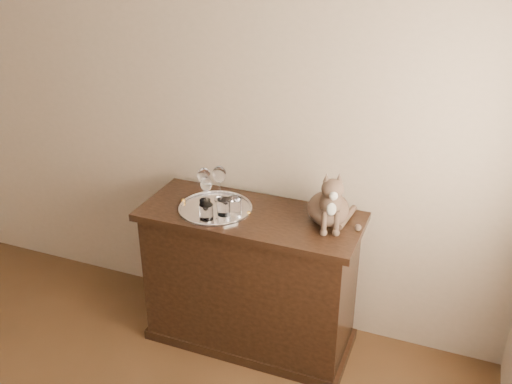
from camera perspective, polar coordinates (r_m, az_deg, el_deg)
wall_back at (r=3.36m, az=-8.23°, el=9.56°), size 4.00×0.10×2.70m
sideboard at (r=3.27m, az=-0.54°, el=-8.72°), size 1.20×0.50×0.85m
tray at (r=3.09m, az=-4.08°, el=-1.71°), size 0.40×0.40×0.01m
wine_glass_a at (r=3.13m, az=-5.19°, el=0.75°), size 0.08×0.08×0.20m
wine_glass_b at (r=3.14m, az=-3.67°, el=0.89°), size 0.08×0.08×0.20m
wine_glass_d at (r=3.08m, az=-4.96°, el=0.05°), size 0.06×0.06×0.17m
tumbler_a at (r=3.01m, az=-3.19°, el=-1.49°), size 0.08×0.08×0.09m
tumbler_b at (r=2.97m, az=-4.99°, el=-1.99°), size 0.07×0.07×0.08m
tumbler_c at (r=3.01m, az=-2.19°, el=-1.41°), size 0.08×0.08×0.09m
cat at (r=2.91m, az=7.33°, el=-0.23°), size 0.41×0.40×0.33m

